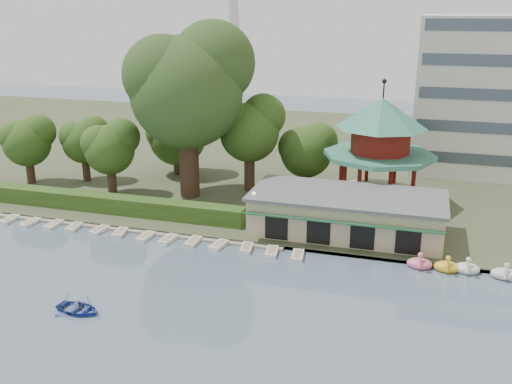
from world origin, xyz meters
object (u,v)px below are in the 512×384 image
at_px(rowboat_with_passengers, 78,306).
at_px(boathouse, 347,213).
at_px(pavilion, 380,140).
at_px(big_tree, 188,83).
at_px(dock, 121,228).

bearing_deg(rowboat_with_passengers, boathouse, 50.57).
distance_m(pavilion, big_tree, 21.99).
bearing_deg(rowboat_with_passengers, pavilion, 58.33).
relative_size(boathouse, rowboat_with_passengers, 3.58).
distance_m(boathouse, pavilion, 11.43).
bearing_deg(pavilion, big_tree, -169.67).
height_order(boathouse, rowboat_with_passengers, boathouse).
relative_size(dock, big_tree, 1.72).
xyz_separation_m(dock, boathouse, (22.00, 4.77, 2.25)).
relative_size(dock, rowboat_with_passengers, 6.54).
height_order(boathouse, big_tree, big_tree).
distance_m(pavilion, rowboat_with_passengers, 36.39).
distance_m(boathouse, big_tree, 22.70).
xyz_separation_m(dock, pavilion, (24.00, 14.80, 7.36)).
bearing_deg(rowboat_with_passengers, big_tree, 94.47).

